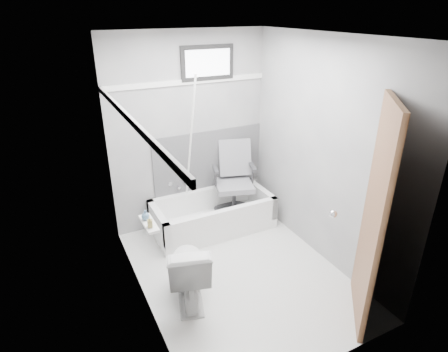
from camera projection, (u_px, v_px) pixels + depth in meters
floor at (238, 272)px, 4.03m from camera, size 2.60×2.60×0.00m
ceiling at (243, 35)px, 3.04m from camera, size 2.60×2.60×0.00m
wall_back at (190, 133)px, 4.60m from camera, size 2.00×0.02×2.40m
wall_front at (335, 240)px, 2.48m from camera, size 2.00×0.02×2.40m
wall_left at (136, 192)px, 3.13m from camera, size 0.02×2.60×2.40m
wall_right at (323, 154)px, 3.94m from camera, size 0.02×2.60×2.40m
bathtub at (213, 214)px, 4.76m from camera, size 1.50×0.70×0.42m
office_chair at (234, 180)px, 4.77m from camera, size 0.68×0.68×0.94m
toilet at (188, 270)px, 3.53m from camera, size 0.58×0.78×0.69m
door at (425, 229)px, 2.98m from camera, size 0.78×0.78×2.00m
window at (207, 63)px, 4.35m from camera, size 0.66×0.04×0.40m
backerboard at (209, 160)px, 4.86m from camera, size 1.50×0.02×0.78m
trim_back at (188, 82)px, 4.33m from camera, size 2.00×0.02×0.06m
trim_left at (130, 119)px, 2.88m from camera, size 0.02×2.60×0.06m
pole at (190, 152)px, 4.42m from camera, size 0.02×0.54×1.89m
shelf at (149, 224)px, 3.24m from camera, size 0.10×0.32×0.02m
soap_bottle_a at (150, 222)px, 3.14m from camera, size 0.05×0.05×0.09m
soap_bottle_b at (145, 215)px, 3.26m from camera, size 0.10×0.10×0.09m
faucet at (178, 184)px, 4.76m from camera, size 0.26×0.10×0.16m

